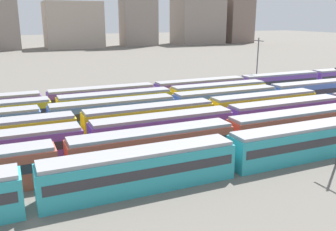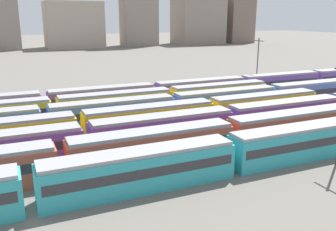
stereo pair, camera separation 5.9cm
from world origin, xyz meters
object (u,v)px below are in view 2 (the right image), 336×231
object	(u,v)px
train_track_6	(201,89)
train_track_5	(116,104)
train_track_3	(150,119)
train_track_4	(173,106)
train_track_1	(229,135)
train_track_2	(229,121)
catenary_pole_1	(258,62)

from	to	relation	value
train_track_6	train_track_5	bearing A→B (deg)	-163.93
train_track_3	train_track_4	xyz separation A→B (m)	(5.84, 5.20, 0.00)
train_track_1	train_track_2	bearing A→B (deg)	56.88
train_track_2	train_track_3	xyz separation A→B (m)	(-9.22, 5.20, -0.00)
train_track_5	train_track_6	size ratio (longest dim) A/B	0.60
train_track_3	train_track_5	size ratio (longest dim) A/B	1.00
train_track_2	catenary_pole_1	distance (m)	32.92
train_track_2	train_track_5	world-z (taller)	same
train_track_4	catenary_pole_1	bearing A→B (deg)	27.78
train_track_2	train_track_6	bearing A→B (deg)	71.18
train_track_6	train_track_3	bearing A→B (deg)	-136.28
train_track_5	train_track_6	world-z (taller)	same
train_track_5	train_track_6	distance (m)	18.79
train_track_3	train_track_4	bearing A→B (deg)	41.66
train_track_4	train_track_6	bearing A→B (deg)	44.81
catenary_pole_1	train_track_6	bearing A→B (deg)	-168.43
train_track_2	train_track_4	world-z (taller)	same
train_track_2	catenary_pole_1	xyz separation A→B (m)	(22.25, 23.90, 4.13)
train_track_2	train_track_1	bearing A→B (deg)	-123.12
train_track_6	catenary_pole_1	distance (m)	16.02
train_track_1	train_track_4	size ratio (longest dim) A/B	1.00
train_track_3	catenary_pole_1	distance (m)	36.84
train_track_4	train_track_5	world-z (taller)	same
train_track_2	train_track_3	size ratio (longest dim) A/B	1.34
train_track_3	train_track_6	bearing A→B (deg)	43.72
train_track_5	catenary_pole_1	distance (m)	34.48
train_track_6	train_track_1	bearing A→B (deg)	-111.96
train_track_4	train_track_5	bearing A→B (deg)	145.56
train_track_1	train_track_6	size ratio (longest dim) A/B	0.80
train_track_3	train_track_5	distance (m)	10.54
train_track_4	train_track_6	world-z (taller)	same
train_track_2	train_track_5	size ratio (longest dim) A/B	1.34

